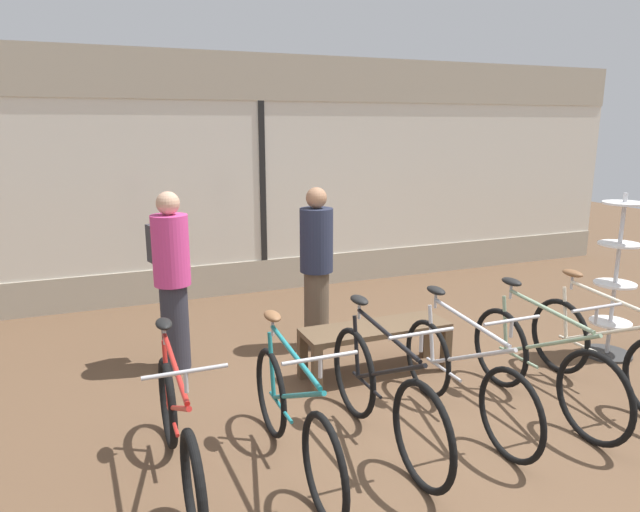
# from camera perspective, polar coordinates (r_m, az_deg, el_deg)

# --- Properties ---
(ground_plane) EXTENTS (24.00, 24.00, 0.00)m
(ground_plane) POSITION_cam_1_polar(r_m,az_deg,el_deg) (4.70, 9.16, -16.37)
(ground_plane) COLOR brown
(shop_back_wall) EXTENTS (12.00, 0.08, 3.20)m
(shop_back_wall) POSITION_cam_1_polar(r_m,az_deg,el_deg) (7.82, -5.83, 8.14)
(shop_back_wall) COLOR #B2A893
(shop_back_wall) RESTS_ON ground_plane
(bicycle_far_left) EXTENTS (0.46, 1.73, 1.01)m
(bicycle_far_left) POSITION_cam_1_polar(r_m,az_deg,el_deg) (3.93, -13.99, -16.80)
(bicycle_far_left) COLOR black
(bicycle_far_left) RESTS_ON ground_plane
(bicycle_left) EXTENTS (0.46, 1.72, 1.02)m
(bicycle_left) POSITION_cam_1_polar(r_m,az_deg,el_deg) (3.96, -2.70, -15.92)
(bicycle_left) COLOR black
(bicycle_left) RESTS_ON ground_plane
(bicycle_center_left) EXTENTS (0.46, 1.74, 1.04)m
(bicycle_center_left) POSITION_cam_1_polar(r_m,az_deg,el_deg) (4.23, 6.36, -13.66)
(bicycle_center_left) COLOR black
(bicycle_center_left) RESTS_ON ground_plane
(bicycle_center_right) EXTENTS (0.46, 1.73, 1.02)m
(bicycle_center_right) POSITION_cam_1_polar(r_m,az_deg,el_deg) (4.65, 14.15, -11.67)
(bicycle_center_right) COLOR black
(bicycle_center_right) RESTS_ON ground_plane
(bicycle_right) EXTENTS (0.46, 1.74, 1.04)m
(bicycle_right) POSITION_cam_1_polar(r_m,az_deg,el_deg) (5.03, 21.25, -10.12)
(bicycle_right) COLOR black
(bicycle_right) RESTS_ON ground_plane
(bicycle_far_right) EXTENTS (0.46, 1.77, 1.04)m
(bicycle_far_right) POSITION_cam_1_polar(r_m,az_deg,el_deg) (5.52, 26.61, -8.58)
(bicycle_far_right) COLOR black
(bicycle_far_right) RESTS_ON ground_plane
(accessory_rack) EXTENTS (0.48, 0.48, 1.66)m
(accessory_rack) POSITION_cam_1_polar(r_m,az_deg,el_deg) (6.39, 27.34, -3.09)
(accessory_rack) COLOR #333333
(accessory_rack) RESTS_ON ground_plane
(display_bench) EXTENTS (1.40, 0.44, 0.48)m
(display_bench) POSITION_cam_1_polar(r_m,az_deg,el_deg) (5.36, 5.59, -7.86)
(display_bench) COLOR brown
(display_bench) RESTS_ON ground_plane
(customer_near_rack) EXTENTS (0.41, 0.54, 1.71)m
(customer_near_rack) POSITION_cam_1_polar(r_m,az_deg,el_deg) (5.51, -14.63, -1.86)
(customer_near_rack) COLOR #2D2D38
(customer_near_rack) RESTS_ON ground_plane
(customer_by_window) EXTENTS (0.38, 0.38, 1.69)m
(customer_by_window) POSITION_cam_1_polar(r_m,az_deg,el_deg) (5.84, -0.36, -0.93)
(customer_by_window) COLOR brown
(customer_by_window) RESTS_ON ground_plane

